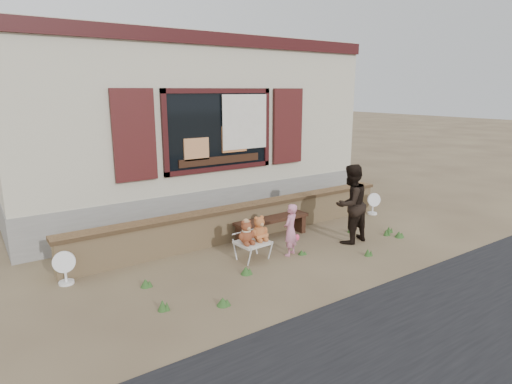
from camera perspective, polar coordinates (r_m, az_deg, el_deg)
ground at (r=7.85m, az=2.49°, el=-7.96°), size 80.00×80.00×0.00m
shopfront at (r=11.26m, az=-11.37°, el=8.79°), size 8.04×5.13×4.00m
brick_wall at (r=8.51m, az=-1.52°, el=-3.80°), size 7.10×0.36×0.67m
bench at (r=8.47m, az=2.13°, el=-4.18°), size 1.61×0.35×0.41m
folding_chair at (r=7.41m, az=-0.46°, el=-6.84°), size 0.57×0.51×0.33m
teddy_bear_left at (r=7.24m, az=-1.33°, el=-5.30°), size 0.33×0.29×0.42m
teddy_bear_right at (r=7.40m, az=0.39°, el=-4.78°), size 0.34×0.30×0.44m
child at (r=7.57m, az=4.62°, el=-5.05°), size 0.41×0.35×0.94m
adult at (r=8.30m, az=12.50°, el=-1.56°), size 0.79×0.64×1.52m
fan_left at (r=7.13m, az=-24.13°, el=-9.16°), size 0.34×0.22×0.53m
fan_right at (r=10.43m, az=15.33°, el=-1.49°), size 0.33×0.22×0.52m
grass_tufts at (r=7.39m, az=5.50°, el=-8.87°), size 5.22×1.34×0.16m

